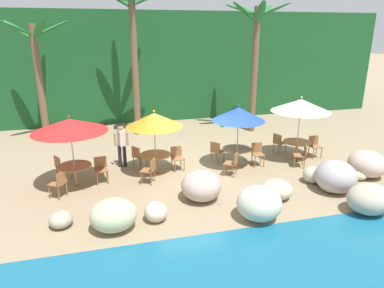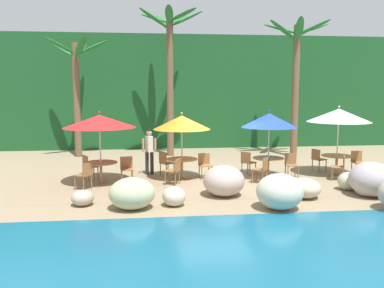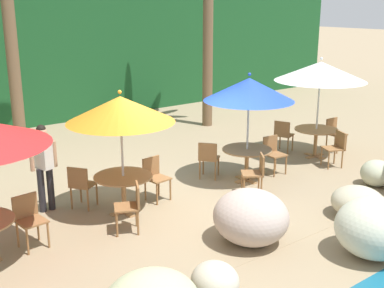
{
  "view_description": "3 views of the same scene",
  "coord_description": "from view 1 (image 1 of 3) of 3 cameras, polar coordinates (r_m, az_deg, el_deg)",
  "views": [
    {
      "loc": [
        -2.75,
        -11.3,
        4.92
      ],
      "look_at": [
        0.28,
        0.41,
        0.95
      ],
      "focal_mm": 32.18,
      "sensor_mm": 36.0,
      "label": 1
    },
    {
      "loc": [
        -2.36,
        -13.78,
        3.13
      ],
      "look_at": [
        -0.79,
        0.05,
        1.27
      ],
      "focal_mm": 38.2,
      "sensor_mm": 36.0,
      "label": 2
    },
    {
      "loc": [
        -5.52,
        -7.53,
        3.89
      ],
      "look_at": [
        0.44,
        0.13,
        1.1
      ],
      "focal_mm": 46.81,
      "sensor_mm": 36.0,
      "label": 3
    }
  ],
  "objects": [
    {
      "name": "ground_plane",
      "position": [
        12.62,
        -0.77,
        -4.78
      ],
      "size": [
        120.0,
        120.0,
        0.0
      ],
      "primitive_type": "plane",
      "color": "#937F60"
    },
    {
      "name": "terrace_deck",
      "position": [
        12.62,
        -0.77,
        -4.76
      ],
      "size": [
        18.0,
        5.2,
        0.01
      ],
      "color": "#937F60",
      "rests_on": "ground"
    },
    {
      "name": "foliage_backdrop",
      "position": [
        20.57,
        -6.95,
        12.67
      ],
      "size": [
        28.0,
        2.4,
        6.0
      ],
      "color": "#194C23",
      "rests_on": "ground"
    },
    {
      "name": "rock_seawall",
      "position": [
        10.74,
        14.15,
        -7.22
      ],
      "size": [
        17.13,
        3.48,
        1.03
      ],
      "color": "#BB9F91",
      "rests_on": "ground"
    },
    {
      "name": "umbrella_red",
      "position": [
        11.52,
        -19.62,
        2.94
      ],
      "size": [
        2.38,
        2.38,
        2.43
      ],
      "color": "silver",
      "rests_on": "ground"
    },
    {
      "name": "dining_table_red",
      "position": [
        11.97,
        -18.88,
        -3.95
      ],
      "size": [
        1.1,
        1.1,
        0.74
      ],
      "color": "#A37547",
      "rests_on": "ground"
    },
    {
      "name": "chair_red_seaward",
      "position": [
        12.12,
        -14.83,
        -3.8
      ],
      "size": [
        0.46,
        0.47,
        0.87
      ],
      "color": "olive",
      "rests_on": "ground"
    },
    {
      "name": "chair_red_inland",
      "position": [
        12.7,
        -20.9,
        -3.39
      ],
      "size": [
        0.58,
        0.58,
        0.87
      ],
      "color": "olive",
      "rests_on": "ground"
    },
    {
      "name": "chair_red_left",
      "position": [
        11.36,
        -21.12,
        -5.95
      ],
      "size": [
        0.59,
        0.59,
        0.87
      ],
      "color": "olive",
      "rests_on": "ground"
    },
    {
      "name": "umbrella_orange",
      "position": [
        11.99,
        -6.29,
        3.99
      ],
      "size": [
        1.98,
        1.98,
        2.36
      ],
      "color": "silver",
      "rests_on": "ground"
    },
    {
      "name": "dining_table_orange",
      "position": [
        12.41,
        -6.07,
        -2.25
      ],
      "size": [
        1.1,
        1.1,
        0.74
      ],
      "color": "#A37547",
      "rests_on": "ground"
    },
    {
      "name": "chair_orange_seaward",
      "position": [
        12.76,
        -2.49,
        -2.07
      ],
      "size": [
        0.47,
        0.48,
        0.87
      ],
      "color": "olive",
      "rests_on": "ground"
    },
    {
      "name": "chair_orange_inland",
      "position": [
        12.99,
        -8.92,
        -1.9
      ],
      "size": [
        0.59,
        0.59,
        0.87
      ],
      "color": "olive",
      "rests_on": "ground"
    },
    {
      "name": "chair_orange_left",
      "position": [
        11.67,
        -6.95,
        -4.17
      ],
      "size": [
        0.57,
        0.57,
        0.87
      ],
      "color": "olive",
      "rests_on": "ground"
    },
    {
      "name": "umbrella_blue",
      "position": [
        12.62,
        7.71,
        4.93
      ],
      "size": [
        1.96,
        1.96,
        2.43
      ],
      "color": "silver",
      "rests_on": "ground"
    },
    {
      "name": "dining_table_blue",
      "position": [
        13.03,
        7.44,
        -1.3
      ],
      "size": [
        1.1,
        1.1,
        0.74
      ],
      "color": "#A37547",
      "rests_on": "ground"
    },
    {
      "name": "chair_blue_seaward",
      "position": [
        13.41,
        10.79,
        -1.37
      ],
      "size": [
        0.46,
        0.46,
        0.87
      ],
      "color": "olive",
      "rests_on": "ground"
    },
    {
      "name": "chair_blue_inland",
      "position": [
        13.4,
        4.08,
        -1.09
      ],
      "size": [
        0.6,
        0.59,
        0.87
      ],
      "color": "olive",
      "rests_on": "ground"
    },
    {
      "name": "chair_blue_left",
      "position": [
        12.27,
        6.79,
        -3.03
      ],
      "size": [
        0.59,
        0.59,
        0.87
      ],
      "color": "olive",
      "rests_on": "ground"
    },
    {
      "name": "umbrella_white",
      "position": [
        13.98,
        17.59,
        6.12
      ],
      "size": [
        2.27,
        2.27,
        2.56
      ],
      "color": "silver",
      "rests_on": "ground"
    },
    {
      "name": "dining_table_white",
      "position": [
        14.37,
        17.0,
        -0.09
      ],
      "size": [
        1.1,
        1.1,
        0.74
      ],
      "color": "#A37547",
      "rests_on": "ground"
    },
    {
      "name": "chair_white_seaward",
      "position": [
        14.91,
        19.63,
        -0.12
      ],
      "size": [
        0.43,
        0.44,
        0.87
      ],
      "color": "olive",
      "rests_on": "ground"
    },
    {
      "name": "chair_white_inland",
      "position": [
        14.83,
        14.16,
        0.3
      ],
      "size": [
        0.55,
        0.55,
        0.87
      ],
      "color": "olive",
      "rests_on": "ground"
    },
    {
      "name": "chair_white_left",
      "position": [
        13.62,
        17.77,
        -1.62
      ],
      "size": [
        0.56,
        0.56,
        0.87
      ],
      "color": "olive",
      "rests_on": "ground"
    },
    {
      "name": "palm_tree_nearest",
      "position": [
        17.28,
        -24.29,
        12.12
      ],
      "size": [
        2.94,
        2.96,
        5.46
      ],
      "color": "brown",
      "rests_on": "ground"
    },
    {
      "name": "palm_tree_second",
      "position": [
        16.92,
        -9.66,
        16.8
      ],
      "size": [
        3.04,
        3.06,
        6.79
      ],
      "color": "brown",
      "rests_on": "ground"
    },
    {
      "name": "palm_tree_third",
      "position": [
        17.54,
        10.53,
        15.7
      ],
      "size": [
        3.06,
        3.03,
        6.24
      ],
      "color": "brown",
      "rests_on": "ground"
    },
    {
      "name": "waiter_in_white",
      "position": [
        13.12,
        -11.63,
        0.33
      ],
      "size": [
        0.52,
        0.38,
        1.7
      ],
      "color": "#232328",
      "rests_on": "ground"
    }
  ]
}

